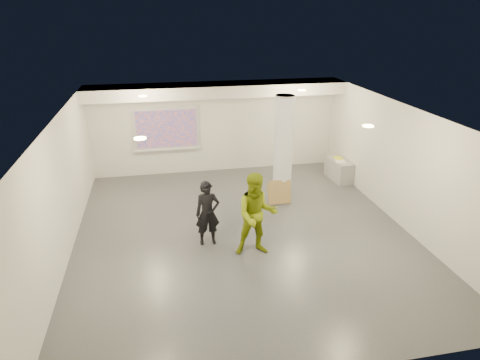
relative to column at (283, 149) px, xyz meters
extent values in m
cube|color=#3C3E44|center=(-1.50, -1.80, -1.50)|extent=(8.00, 9.00, 0.01)
cube|color=silver|center=(-1.50, -1.80, 1.50)|extent=(8.00, 9.00, 0.01)
cube|color=silver|center=(-1.50, 2.70, 0.00)|extent=(8.00, 0.01, 3.00)
cube|color=silver|center=(-1.50, -6.30, 0.00)|extent=(8.00, 0.01, 3.00)
cube|color=silver|center=(-5.50, -1.80, 0.00)|extent=(0.01, 9.00, 3.00)
cube|color=silver|center=(2.50, -1.80, 0.00)|extent=(0.01, 9.00, 3.00)
cube|color=silver|center=(-1.50, 2.15, 1.32)|extent=(8.00, 1.10, 0.36)
cylinder|color=#FFF783|center=(-3.70, 0.70, 1.48)|extent=(0.22, 0.22, 0.02)
cylinder|color=#FFF783|center=(0.70, 0.70, 1.48)|extent=(0.22, 0.22, 0.02)
cylinder|color=#FFF783|center=(-3.70, -3.30, 1.48)|extent=(0.22, 0.22, 0.02)
cylinder|color=#FFF783|center=(0.70, -3.30, 1.48)|extent=(0.22, 0.22, 0.02)
cylinder|color=white|center=(0.00, 0.00, 0.00)|extent=(0.52, 0.52, 3.00)
cube|color=silver|center=(-3.10, 2.66, 0.05)|extent=(2.10, 0.06, 1.40)
cube|color=#0032B0|center=(-3.10, 2.62, 0.05)|extent=(1.90, 0.01, 1.20)
cube|color=silver|center=(-3.10, 2.60, -0.65)|extent=(2.10, 0.08, 0.04)
cube|color=gray|center=(2.22, 1.06, -1.17)|extent=(0.55, 1.18, 0.67)
cube|color=white|center=(2.18, 0.92, -0.82)|extent=(0.36, 0.42, 0.02)
cube|color=yellow|center=(2.22, 1.17, -0.81)|extent=(0.25, 0.34, 0.03)
cube|color=olive|center=(-0.13, -0.28, -1.17)|extent=(0.62, 0.22, 0.67)
cube|color=olive|center=(-0.21, -0.27, -1.20)|extent=(0.60, 0.35, 0.61)
imported|color=black|center=(-2.40, -2.10, -0.73)|extent=(0.58, 0.39, 1.54)
imported|color=olive|center=(-1.39, -2.73, -0.55)|extent=(0.98, 0.79, 1.90)
camera|label=1|loc=(-3.38, -10.86, 3.65)|focal=32.00mm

